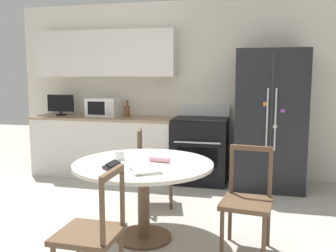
{
  "coord_description": "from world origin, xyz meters",
  "views": [
    {
      "loc": [
        1.09,
        -2.94,
        1.53
      ],
      "look_at": [
        0.13,
        1.15,
        0.95
      ],
      "focal_mm": 40.0,
      "sensor_mm": 36.0,
      "label": 1
    }
  ],
  "objects_px": {
    "counter_bottle": "(127,111)",
    "dining_chair_right": "(247,202)",
    "candle_glass": "(120,156)",
    "refrigerator": "(270,120)",
    "dining_chair_near": "(92,234)",
    "countertop_tv": "(61,104)",
    "oven_range": "(201,149)",
    "microwave": "(104,107)",
    "wallet": "(112,166)",
    "dining_chair_far": "(154,169)"
  },
  "relations": [
    {
      "from": "microwave",
      "to": "dining_chair_far",
      "type": "bearing_deg",
      "value": -46.54
    },
    {
      "from": "microwave",
      "to": "candle_glass",
      "type": "xyz_separation_m",
      "value": [
        1.0,
        -2.02,
        -0.27
      ]
    },
    {
      "from": "refrigerator",
      "to": "counter_bottle",
      "type": "distance_m",
      "value": 2.06
    },
    {
      "from": "counter_bottle",
      "to": "dining_chair_right",
      "type": "xyz_separation_m",
      "value": [
        1.82,
        -2.09,
        -0.56
      ]
    },
    {
      "from": "refrigerator",
      "to": "dining_chair_right",
      "type": "xyz_separation_m",
      "value": [
        -0.24,
        -1.96,
        -0.49
      ]
    },
    {
      "from": "dining_chair_right",
      "to": "candle_glass",
      "type": "bearing_deg",
      "value": 3.81
    },
    {
      "from": "dining_chair_far",
      "to": "wallet",
      "type": "height_order",
      "value": "dining_chair_far"
    },
    {
      "from": "candle_glass",
      "to": "dining_chair_near",
      "type": "bearing_deg",
      "value": -80.68
    },
    {
      "from": "microwave",
      "to": "dining_chair_near",
      "type": "height_order",
      "value": "microwave"
    },
    {
      "from": "countertop_tv",
      "to": "counter_bottle",
      "type": "height_order",
      "value": "countertop_tv"
    },
    {
      "from": "oven_range",
      "to": "counter_bottle",
      "type": "bearing_deg",
      "value": 176.11
    },
    {
      "from": "candle_glass",
      "to": "dining_chair_right",
      "type": "bearing_deg",
      "value": -3.57
    },
    {
      "from": "candle_glass",
      "to": "microwave",
      "type": "bearing_deg",
      "value": 116.45
    },
    {
      "from": "microwave",
      "to": "countertop_tv",
      "type": "xyz_separation_m",
      "value": [
        -0.7,
        -0.03,
        0.04
      ]
    },
    {
      "from": "dining_chair_near",
      "to": "candle_glass",
      "type": "xyz_separation_m",
      "value": [
        -0.16,
        0.99,
        0.33
      ]
    },
    {
      "from": "microwave",
      "to": "wallet",
      "type": "height_order",
      "value": "microwave"
    },
    {
      "from": "countertop_tv",
      "to": "candle_glass",
      "type": "bearing_deg",
      "value": -49.31
    },
    {
      "from": "oven_range",
      "to": "candle_glass",
      "type": "relative_size",
      "value": 11.87
    },
    {
      "from": "dining_chair_far",
      "to": "candle_glass",
      "type": "bearing_deg",
      "value": -20.35
    },
    {
      "from": "countertop_tv",
      "to": "dining_chair_right",
      "type": "distance_m",
      "value": 3.61
    },
    {
      "from": "dining_chair_right",
      "to": "wallet",
      "type": "distance_m",
      "value": 1.21
    },
    {
      "from": "dining_chair_near",
      "to": "candle_glass",
      "type": "relative_size",
      "value": 9.91
    },
    {
      "from": "oven_range",
      "to": "dining_chair_right",
      "type": "height_order",
      "value": "oven_range"
    },
    {
      "from": "refrigerator",
      "to": "candle_glass",
      "type": "relative_size",
      "value": 20.39
    },
    {
      "from": "dining_chair_far",
      "to": "candle_glass",
      "type": "relative_size",
      "value": 9.91
    },
    {
      "from": "dining_chair_far",
      "to": "counter_bottle",
      "type": "bearing_deg",
      "value": -162.04
    },
    {
      "from": "counter_bottle",
      "to": "dining_chair_right",
      "type": "relative_size",
      "value": 0.28
    },
    {
      "from": "microwave",
      "to": "dining_chair_near",
      "type": "bearing_deg",
      "value": -68.82
    },
    {
      "from": "dining_chair_right",
      "to": "candle_glass",
      "type": "relative_size",
      "value": 9.91
    },
    {
      "from": "countertop_tv",
      "to": "candle_glass",
      "type": "distance_m",
      "value": 2.64
    },
    {
      "from": "dining_chair_right",
      "to": "microwave",
      "type": "bearing_deg",
      "value": -36.23
    },
    {
      "from": "dining_chair_far",
      "to": "refrigerator",
      "type": "bearing_deg",
      "value": 113.53
    },
    {
      "from": "counter_bottle",
      "to": "oven_range",
      "type": "bearing_deg",
      "value": -3.89
    },
    {
      "from": "dining_chair_near",
      "to": "candle_glass",
      "type": "distance_m",
      "value": 1.06
    },
    {
      "from": "counter_bottle",
      "to": "candle_glass",
      "type": "xyz_separation_m",
      "value": [
        0.63,
        -2.01,
        -0.23
      ]
    },
    {
      "from": "microwave",
      "to": "wallet",
      "type": "relative_size",
      "value": 2.64
    },
    {
      "from": "countertop_tv",
      "to": "wallet",
      "type": "relative_size",
      "value": 2.41
    },
    {
      "from": "refrigerator",
      "to": "dining_chair_far",
      "type": "bearing_deg",
      "value": -142.42
    },
    {
      "from": "oven_range",
      "to": "refrigerator",
      "type": "bearing_deg",
      "value": -2.9
    },
    {
      "from": "dining_chair_right",
      "to": "dining_chair_near",
      "type": "bearing_deg",
      "value": 49.11
    },
    {
      "from": "dining_chair_near",
      "to": "refrigerator",
      "type": "bearing_deg",
      "value": -22.53
    },
    {
      "from": "counter_bottle",
      "to": "countertop_tv",
      "type": "bearing_deg",
      "value": -178.5
    },
    {
      "from": "oven_range",
      "to": "dining_chair_near",
      "type": "height_order",
      "value": "oven_range"
    },
    {
      "from": "refrigerator",
      "to": "oven_range",
      "type": "relative_size",
      "value": 1.72
    },
    {
      "from": "oven_range",
      "to": "wallet",
      "type": "height_order",
      "value": "oven_range"
    },
    {
      "from": "refrigerator",
      "to": "candle_glass",
      "type": "height_order",
      "value": "refrigerator"
    },
    {
      "from": "refrigerator",
      "to": "dining_chair_right",
      "type": "distance_m",
      "value": 2.04
    },
    {
      "from": "oven_range",
      "to": "candle_glass",
      "type": "bearing_deg",
      "value": -104.31
    },
    {
      "from": "microwave",
      "to": "counter_bottle",
      "type": "bearing_deg",
      "value": -0.86
    },
    {
      "from": "countertop_tv",
      "to": "candle_glass",
      "type": "height_order",
      "value": "countertop_tv"
    }
  ]
}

